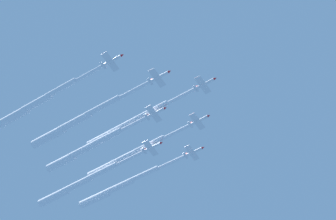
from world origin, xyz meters
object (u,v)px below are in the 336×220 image
object	(u,v)px
jet_port_inner	(125,158)
jet_lead	(127,125)
jet_port_outer	(37,103)
jet_starboard_inner	(74,122)
jet_starboard_outer	(77,185)
jet_starboard_mid	(118,187)
jet_port_mid	(84,150)

from	to	relation	value
jet_port_inner	jet_lead	bearing A→B (deg)	-49.11
jet_lead	jet_port_outer	xyz separation A→B (m)	(-21.15, -30.53, -0.32)
jet_starboard_inner	jet_starboard_outer	bearing A→B (deg)	130.74
jet_port_inner	jet_starboard_outer	xyz separation A→B (m)	(-26.46, -1.40, -2.44)
jet_port_outer	jet_starboard_inner	bearing A→B (deg)	65.33
jet_port_inner	jet_port_outer	xyz separation A→B (m)	(-9.16, -44.37, 0.31)
jet_starboard_mid	jet_lead	bearing A→B (deg)	-44.93
jet_port_inner	jet_port_mid	distance (m)	18.38
jet_starboard_inner	jet_port_outer	size ratio (longest dim) A/B	1.10
jet_starboard_inner	jet_starboard_mid	size ratio (longest dim) A/B	1.02
jet_lead	jet_port_mid	distance (m)	22.24
jet_lead	jet_starboard_mid	xyz separation A→B (m)	(-26.99, 26.92, -0.10)
jet_starboard_inner	jet_lead	bearing A→B (deg)	47.49
jet_starboard_mid	jet_starboard_outer	size ratio (longest dim) A/B	0.99
jet_starboard_inner	jet_port_outer	world-z (taller)	jet_port_outer
jet_starboard_inner	jet_port_mid	bearing A→B (deg)	118.72
jet_lead	jet_starboard_outer	xyz separation A→B (m)	(-38.45, 12.44, -3.07)
jet_starboard_inner	jet_starboard_mid	bearing A→B (deg)	106.62
jet_starboard_inner	jet_starboard_outer	distance (m)	37.01
jet_port_inner	jet_port_mid	size ratio (longest dim) A/B	1.02
jet_port_mid	jet_starboard_outer	world-z (taller)	jet_port_mid
jet_starboard_inner	jet_port_mid	world-z (taller)	jet_port_mid
jet_port_inner	jet_starboard_inner	world-z (taller)	jet_port_inner
jet_lead	jet_starboard_inner	xyz separation A→B (m)	(-14.30, -15.60, -2.93)
jet_port_mid	jet_port_outer	xyz separation A→B (m)	(0.91, -29.11, 2.07)
jet_lead	jet_starboard_mid	size ratio (longest dim) A/B	0.94
jet_starboard_inner	jet_starboard_mid	xyz separation A→B (m)	(-12.69, 42.52, 2.83)
jet_starboard_inner	jet_port_inner	bearing A→B (deg)	85.52
jet_starboard_inner	jet_port_mid	size ratio (longest dim) A/B	1.11
jet_port_inner	jet_port_outer	size ratio (longest dim) A/B	1.00
jet_lead	jet_starboard_outer	size ratio (longest dim) A/B	0.93
jet_port_inner	jet_starboard_inner	bearing A→B (deg)	-94.48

